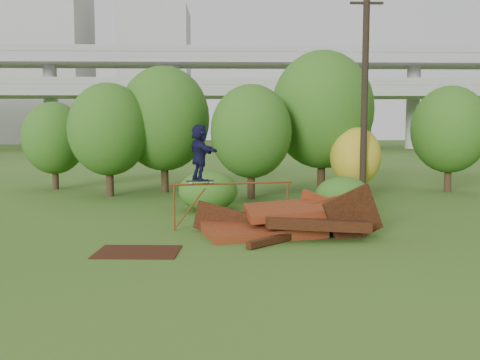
{
  "coord_description": "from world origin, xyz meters",
  "views": [
    {
      "loc": [
        -1.25,
        -14.26,
        3.21
      ],
      "look_at": [
        -0.8,
        2.0,
        1.6
      ],
      "focal_mm": 40.0,
      "sensor_mm": 36.0,
      "label": 1
    }
  ],
  "objects_px": {
    "scrap_pile": "(286,222)",
    "flat_plate": "(138,252)",
    "skater": "(200,152)",
    "utility_pole": "(365,93)"
  },
  "relations": [
    {
      "from": "skater",
      "to": "utility_pole",
      "type": "height_order",
      "value": "utility_pole"
    },
    {
      "from": "utility_pole",
      "to": "skater",
      "type": "bearing_deg",
      "value": -136.82
    },
    {
      "from": "scrap_pile",
      "to": "skater",
      "type": "bearing_deg",
      "value": 160.76
    },
    {
      "from": "flat_plate",
      "to": "utility_pole",
      "type": "bearing_deg",
      "value": 48.72
    },
    {
      "from": "skater",
      "to": "flat_plate",
      "type": "relative_size",
      "value": 0.83
    },
    {
      "from": "scrap_pile",
      "to": "skater",
      "type": "relative_size",
      "value": 3.25
    },
    {
      "from": "flat_plate",
      "to": "utility_pole",
      "type": "xyz_separation_m",
      "value": [
        8.24,
        9.38,
        4.63
      ]
    },
    {
      "from": "scrap_pile",
      "to": "utility_pole",
      "type": "height_order",
      "value": "utility_pole"
    },
    {
      "from": "scrap_pile",
      "to": "skater",
      "type": "xyz_separation_m",
      "value": [
        -2.61,
        0.91,
        2.05
      ]
    },
    {
      "from": "scrap_pile",
      "to": "flat_plate",
      "type": "distance_m",
      "value": 4.61
    }
  ]
}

